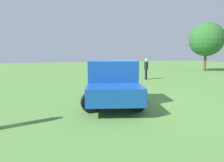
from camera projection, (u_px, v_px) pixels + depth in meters
ground_plane at (126, 101)px, 8.36m from camera, size 80.00×80.00×0.00m
pickup_truck at (112, 81)px, 8.07m from camera, size 3.33×5.23×1.79m
person_bystander at (146, 68)px, 15.31m from camera, size 0.45×0.45×1.68m
tree_back_left at (207, 39)px, 22.38m from camera, size 3.95×3.95×5.73m
traffic_cone at (118, 80)px, 12.89m from camera, size 0.32×0.32×0.55m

